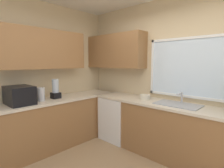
% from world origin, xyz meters
% --- Properties ---
extents(room_shell, '(4.01, 3.43, 2.75)m').
position_xyz_m(room_shell, '(-0.82, 0.52, 1.88)').
color(room_shell, beige).
rests_on(room_shell, ground_plane).
extents(counter_run_left, '(0.65, 3.04, 0.90)m').
position_xyz_m(counter_run_left, '(-1.64, 0.00, 0.45)').
color(counter_run_left, olive).
rests_on(counter_run_left, ground_plane).
extents(counter_run_back, '(3.10, 0.65, 0.90)m').
position_xyz_m(counter_run_back, '(0.21, 1.35, 0.45)').
color(counter_run_back, olive).
rests_on(counter_run_back, ground_plane).
extents(dishwasher, '(0.60, 0.60, 0.86)m').
position_xyz_m(dishwasher, '(-0.98, 1.32, 0.43)').
color(dishwasher, white).
rests_on(dishwasher, ground_plane).
extents(microwave, '(0.48, 0.36, 0.29)m').
position_xyz_m(microwave, '(-1.64, -0.34, 1.05)').
color(microwave, black).
rests_on(microwave, counter_run_left).
extents(kettle, '(0.13, 0.13, 0.23)m').
position_xyz_m(kettle, '(-1.62, 0.01, 1.02)').
color(kettle, '#B7B7BC').
rests_on(kettle, counter_run_left).
extents(sink_assembly, '(0.68, 0.40, 0.19)m').
position_xyz_m(sink_assembly, '(0.23, 1.35, 0.91)').
color(sink_assembly, '#9EA0A5').
rests_on(sink_assembly, counter_run_back).
extents(bowl, '(0.19, 0.19, 0.09)m').
position_xyz_m(bowl, '(-0.37, 1.35, 0.95)').
color(bowl, beige).
rests_on(bowl, counter_run_back).
extents(blender_appliance, '(0.15, 0.15, 0.36)m').
position_xyz_m(blender_appliance, '(-1.64, 0.29, 1.06)').
color(blender_appliance, black).
rests_on(blender_appliance, counter_run_left).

